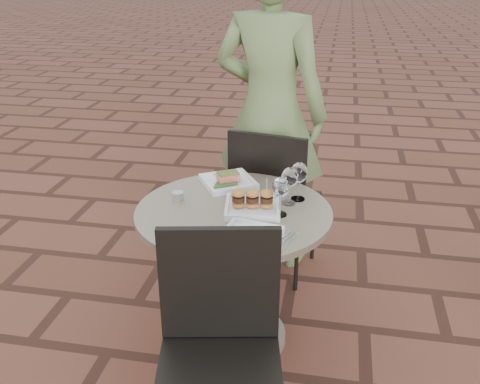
% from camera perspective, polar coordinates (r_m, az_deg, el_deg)
% --- Properties ---
extents(ground, '(60.00, 60.00, 0.00)m').
position_cam_1_polar(ground, '(2.64, 3.77, -18.91)').
color(ground, brown).
rests_on(ground, ground).
extents(cafe_table, '(0.90, 0.90, 0.73)m').
position_cam_1_polar(cafe_table, '(2.56, -0.67, -6.83)').
color(cafe_table, gray).
rests_on(cafe_table, ground).
extents(chair_far, '(0.52, 0.52, 0.93)m').
position_cam_1_polar(chair_far, '(3.05, 3.41, -0.08)').
color(chair_far, black).
rests_on(chair_far, ground).
extents(chair_near, '(0.52, 0.52, 0.93)m').
position_cam_1_polar(chair_near, '(1.98, -2.20, -15.08)').
color(chair_near, black).
rests_on(chair_near, ground).
extents(diner, '(0.78, 0.62, 1.89)m').
position_cam_1_polar(diner, '(3.16, 3.21, 8.44)').
color(diner, '#5B723E').
rests_on(diner, ground).
extents(plate_salmon, '(0.33, 0.33, 0.07)m').
position_cam_1_polar(plate_salmon, '(2.69, -1.27, 1.18)').
color(plate_salmon, white).
rests_on(plate_salmon, cafe_table).
extents(plate_sliders, '(0.28, 0.28, 0.16)m').
position_cam_1_polar(plate_sliders, '(2.42, 1.33, -1.18)').
color(plate_sliders, white).
rests_on(plate_sliders, cafe_table).
extents(plate_tuna, '(0.27, 0.27, 0.03)m').
position_cam_1_polar(plate_tuna, '(2.19, 1.02, -4.77)').
color(plate_tuna, white).
rests_on(plate_tuna, cafe_table).
extents(wine_glass_right, '(0.08, 0.08, 0.18)m').
position_cam_1_polar(wine_glass_right, '(2.34, 4.33, 0.38)').
color(wine_glass_right, white).
rests_on(wine_glass_right, cafe_table).
extents(wine_glass_mid, '(0.08, 0.08, 0.18)m').
position_cam_1_polar(wine_glass_mid, '(2.46, 5.32, 1.47)').
color(wine_glass_mid, white).
rests_on(wine_glass_mid, cafe_table).
extents(wine_glass_far, '(0.08, 0.08, 0.19)m').
position_cam_1_polar(wine_glass_far, '(2.50, 6.32, 1.98)').
color(wine_glass_far, white).
rests_on(wine_glass_far, cafe_table).
extents(steel_ramekin, '(0.06, 0.06, 0.04)m').
position_cam_1_polar(steel_ramekin, '(2.54, -6.66, -0.44)').
color(steel_ramekin, silver).
rests_on(steel_ramekin, cafe_table).
extents(cutlery_set, '(0.18, 0.25, 0.00)m').
position_cam_1_polar(cutlery_set, '(2.17, 4.46, -5.40)').
color(cutlery_set, silver).
rests_on(cutlery_set, cafe_table).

